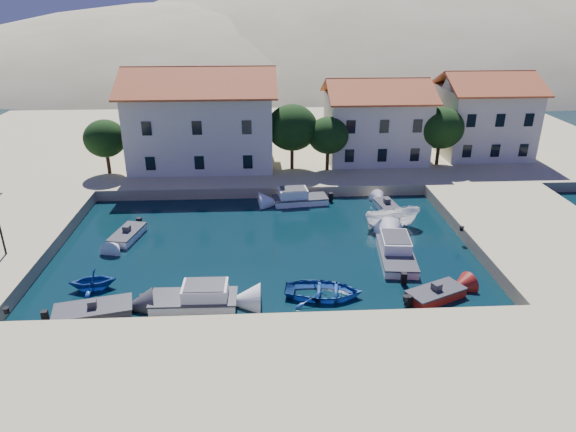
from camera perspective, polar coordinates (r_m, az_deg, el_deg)
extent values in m
plane|color=black|center=(29.37, -2.41, -12.35)|extent=(400.00, 400.00, 0.00)
cube|color=#C5B787|center=(24.40, -2.20, -19.64)|extent=(52.00, 12.00, 1.00)
cube|color=#C5B787|center=(42.97, 25.84, -1.89)|extent=(11.00, 20.00, 1.00)
cube|color=#C5B787|center=(64.08, -1.15, 8.32)|extent=(80.00, 36.00, 1.00)
ellipsoid|color=tan|center=(139.26, -7.15, 7.72)|extent=(198.00, 126.00, 72.00)
ellipsoid|color=tan|center=(163.33, 9.50, 8.10)|extent=(220.00, 176.00, 99.00)
cube|color=beige|center=(53.64, -9.49, 9.70)|extent=(14.00, 9.00, 7.50)
pyramid|color=#AC5526|center=(52.73, -9.85, 14.82)|extent=(14.70, 9.45, 2.20)
cube|color=beige|center=(55.73, 9.64, 9.67)|extent=(10.00, 8.00, 6.50)
pyramid|color=#AC5526|center=(54.92, 9.94, 13.88)|extent=(10.50, 8.40, 1.80)
cube|color=beige|center=(60.33, 20.82, 9.78)|extent=(9.00, 8.00, 7.00)
pyramid|color=#AC5526|center=(59.57, 21.43, 13.88)|extent=(9.45, 8.40, 1.80)
cylinder|color=#382314|center=(53.20, -19.36, 5.78)|extent=(0.36, 0.36, 2.50)
ellipsoid|color=black|center=(52.62, -19.68, 8.11)|extent=(4.00, 4.00, 3.60)
cylinder|color=#382314|center=(51.57, 0.45, 6.88)|extent=(0.36, 0.36, 3.00)
ellipsoid|color=black|center=(50.87, 0.46, 9.80)|extent=(5.00, 5.00, 4.50)
cylinder|color=#382314|center=(51.49, 4.40, 6.50)|extent=(0.36, 0.36, 2.50)
ellipsoid|color=black|center=(50.89, 4.48, 8.92)|extent=(4.00, 4.00, 3.60)
cylinder|color=#382314|center=(55.05, 16.32, 6.87)|extent=(0.36, 0.36, 2.75)
ellipsoid|color=black|center=(54.44, 16.61, 9.36)|extent=(4.60, 4.60, 4.14)
cylinder|color=black|center=(32.64, -28.82, -9.20)|extent=(0.36, 0.36, 0.30)
cylinder|color=black|center=(30.47, 12.93, -8.94)|extent=(0.36, 0.36, 0.30)
cylinder|color=black|center=(40.25, 18.74, -1.35)|extent=(0.36, 0.36, 0.30)
cube|color=#37363C|center=(32.23, -20.79, -9.95)|extent=(4.60, 2.82, 0.90)
cube|color=#37363C|center=(32.06, -20.88, -9.46)|extent=(4.70, 2.88, 0.10)
cube|color=#37363C|center=(31.95, -20.94, -9.12)|extent=(0.60, 0.60, 0.50)
cube|color=white|center=(31.61, -10.40, -9.36)|extent=(5.06, 2.23, 0.90)
cube|color=#37363C|center=(31.43, -10.44, -8.86)|extent=(5.18, 2.28, 0.10)
cube|color=white|center=(31.24, -10.49, -8.28)|extent=(2.69, 1.87, 0.90)
imported|color=#1C469A|center=(32.20, 3.97, -8.85)|extent=(5.19, 4.04, 0.98)
cube|color=maroon|center=(33.03, 16.07, -8.40)|extent=(3.90, 2.95, 0.90)
cube|color=#37363C|center=(32.87, 16.13, -7.91)|extent=(3.99, 3.02, 0.10)
cube|color=#37363C|center=(32.76, 16.18, -7.58)|extent=(0.66, 0.66, 0.50)
cube|color=white|center=(36.91, 11.93, -4.41)|extent=(2.82, 5.75, 0.90)
cube|color=#37363C|center=(36.76, 11.97, -3.96)|extent=(2.87, 5.88, 0.10)
cube|color=white|center=(36.59, 12.02, -3.44)|extent=(2.21, 3.12, 0.90)
imported|color=white|center=(41.92, 11.43, -1.25)|extent=(4.71, 2.27, 1.75)
cube|color=white|center=(45.16, 10.89, 0.97)|extent=(1.90, 3.31, 0.90)
cube|color=#37363C|center=(45.04, 10.92, 1.36)|extent=(1.94, 3.39, 0.10)
cube|color=#37363C|center=(44.96, 10.94, 1.62)|extent=(0.57, 0.57, 0.50)
imported|color=#1C469A|center=(35.10, -20.77, -7.54)|extent=(3.19, 2.86, 1.51)
cube|color=white|center=(41.04, -17.39, -2.08)|extent=(2.32, 3.81, 0.90)
cube|color=#37363C|center=(40.90, -17.45, -1.66)|extent=(2.37, 3.90, 0.10)
cube|color=#37363C|center=(40.81, -17.49, -1.38)|extent=(0.60, 0.60, 0.50)
cube|color=white|center=(45.79, 1.37, 1.72)|extent=(4.85, 2.50, 0.90)
cube|color=#37363C|center=(45.67, 1.37, 2.11)|extent=(4.97, 2.55, 0.10)
cube|color=white|center=(45.54, 1.38, 2.54)|extent=(2.64, 1.95, 0.90)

